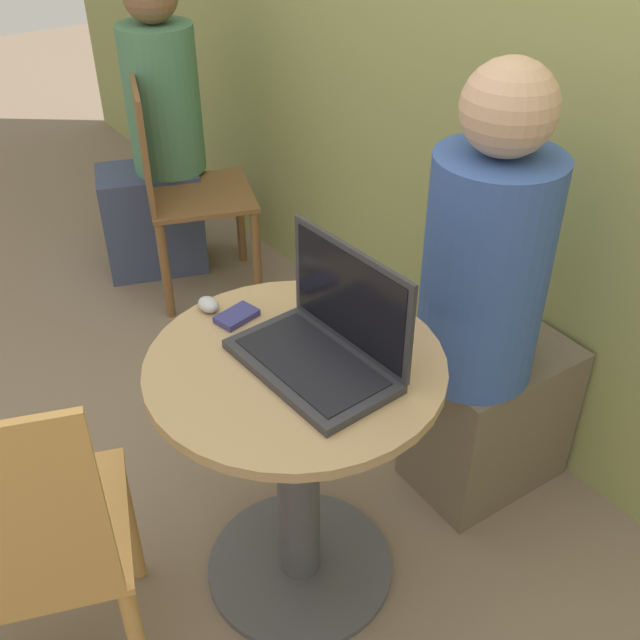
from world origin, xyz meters
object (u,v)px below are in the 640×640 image
Objects in this scene: chair_empty at (27,552)px; person_seated at (489,335)px; laptop at (325,340)px; cell_phone at (237,316)px.

person_seated reaches higher than chair_empty.
chair_empty is at bearing -98.57° from laptop.
laptop reaches higher than cell_phone.
chair_empty reaches higher than cell_phone.
person_seated is (0.09, 1.20, 0.08)m from chair_empty.
laptop is at bearing 81.43° from chair_empty.
person_seated is at bearing 91.20° from laptop.
chair_empty is 0.71× the size of person_seated.
cell_phone is (-0.25, -0.07, -0.05)m from laptop.
chair_empty is 1.20m from person_seated.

